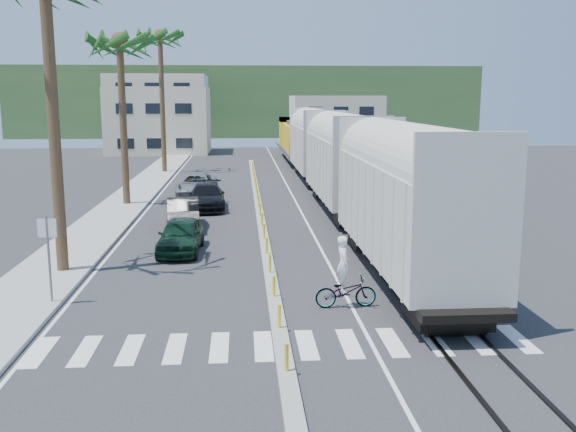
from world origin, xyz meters
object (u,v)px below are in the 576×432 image
object	(u,v)px
car_second	(183,214)
street_sign	(48,247)
cyclist	(345,284)
car_lead	(181,235)

from	to	relation	value
car_second	street_sign	bearing A→B (deg)	-109.91
cyclist	street_sign	bearing A→B (deg)	82.11
cyclist	car_second	bearing A→B (deg)	22.72
street_sign	cyclist	world-z (taller)	street_sign
street_sign	cyclist	xyz separation A→B (m)	(9.57, -0.86, -1.20)
street_sign	car_second	distance (m)	12.99
car_second	car_lead	bearing A→B (deg)	-91.73
car_second	cyclist	distance (m)	14.84
car_lead	cyclist	size ratio (longest dim) A/B	1.90
cyclist	car_lead	bearing A→B (deg)	34.10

